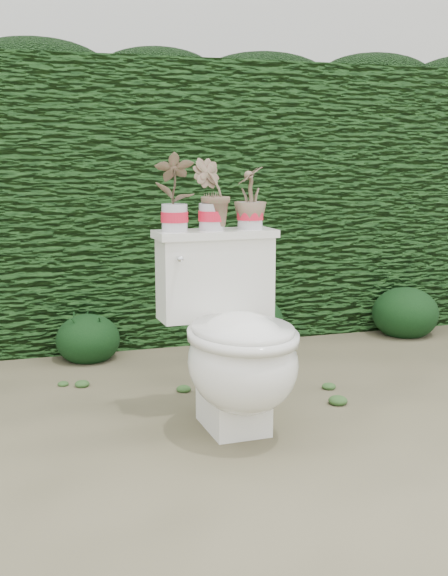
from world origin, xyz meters
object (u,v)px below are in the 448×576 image
object	(u,v)px
potted_plant_center	(212,196)
potted_plant_left	(174,194)
toilet	(235,343)
potted_plant_right	(250,200)

from	to	relation	value
potted_plant_center	potted_plant_left	bearing A→B (deg)	20.58
toilet	potted_plant_center	bearing A→B (deg)	93.58
potted_plant_right	potted_plant_center	bearing A→B (deg)	-72.76
toilet	potted_plant_left	size ratio (longest dim) A/B	2.58
potted_plant_left	potted_plant_center	size ratio (longest dim) A/B	1.09
toilet	potted_plant_left	world-z (taller)	potted_plant_left
potted_plant_left	potted_plant_right	world-z (taller)	potted_plant_left
toilet	potted_plant_right	distance (m)	0.61
potted_plant_center	potted_plant_right	world-z (taller)	potted_plant_center
potted_plant_left	potted_plant_center	world-z (taller)	potted_plant_left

